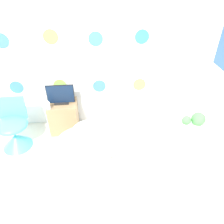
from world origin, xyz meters
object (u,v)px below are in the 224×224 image
at_px(bathtub, 90,143).
at_px(vase, 48,106).
at_px(chair, 14,132).
at_px(potted_plant_right, 198,120).
at_px(tv, 61,95).
at_px(potted_plant_left, 186,122).

xyz_separation_m(bathtub, vase, (-0.62, 0.51, 0.35)).
distance_m(chair, vase, 0.66).
xyz_separation_m(vase, potted_plant_right, (2.11, -0.63, 0.06)).
xyz_separation_m(tv, potted_plant_left, (1.76, -0.77, -0.07)).
height_order(vase, potted_plant_left, potted_plant_left).
xyz_separation_m(potted_plant_left, potted_plant_right, (0.17, 0.00, 0.03)).
relative_size(bathtub, vase, 7.48).
height_order(bathtub, potted_plant_right, potted_plant_right).
bearing_deg(tv, vase, -141.69).
bearing_deg(potted_plant_right, potted_plant_left, -179.66).
bearing_deg(potted_plant_right, vase, 163.53).
height_order(chair, vase, chair).
bearing_deg(bathtub, potted_plant_left, -5.05).
distance_m(bathtub, potted_plant_right, 1.55).
bearing_deg(vase, tv, 38.31).
height_order(vase, potted_plant_right, potted_plant_right).
bearing_deg(tv, chair, -154.33).
bearing_deg(tv, potted_plant_left, -23.69).
relative_size(tv, potted_plant_left, 2.12).
distance_m(bathtub, chair, 1.20).
distance_m(bathtub, potted_plant_left, 1.38).
distance_m(chair, tv, 0.90).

